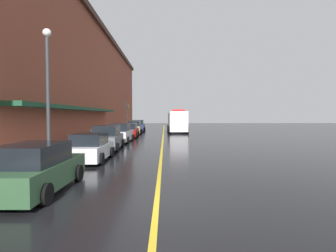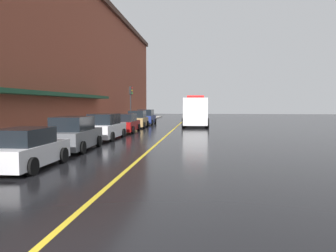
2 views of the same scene
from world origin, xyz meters
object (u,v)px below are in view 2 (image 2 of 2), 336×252
at_px(parked_car_2, 74,134).
at_px(parking_meter_1, 134,116).
at_px(parked_car_3, 105,127).
at_px(parking_meter_0, 55,129).
at_px(parked_car_6, 146,117).
at_px(parking_meter_2, 74,126).
at_px(parked_car_5, 138,120).
at_px(parked_car_1, 26,149).
at_px(parked_car_4, 126,124).
at_px(box_truck, 195,112).
at_px(traffic_light_near, 131,98).

height_order(parked_car_2, parking_meter_1, parked_car_2).
distance_m(parked_car_2, parked_car_3, 5.66).
distance_m(parked_car_2, parking_meter_0, 1.44).
xyz_separation_m(parked_car_3, parking_meter_1, (-1.35, 16.63, 0.23)).
relative_size(parked_car_6, parking_meter_2, 3.58).
xyz_separation_m(parked_car_5, parking_meter_0, (-1.39, -16.76, 0.23)).
bearing_deg(parked_car_3, parked_car_5, 0.77).
bearing_deg(parking_meter_0, parked_car_1, -75.63).
height_order(parked_car_2, parked_car_4, parked_car_2).
relative_size(parked_car_4, parked_car_6, 1.03).
xyz_separation_m(parked_car_2, box_truck, (6.06, 20.50, 0.76)).
distance_m(box_truck, traffic_light_near, 7.49).
distance_m(parked_car_3, traffic_light_near, 14.71).
xyz_separation_m(parking_meter_0, traffic_light_near, (0.06, 19.60, 2.10)).
bearing_deg(parked_car_1, traffic_light_near, 3.23).
distance_m(parking_meter_0, parking_meter_2, 2.75).
relative_size(parked_car_4, parking_meter_2, 3.67).
relative_size(parked_car_5, parking_meter_2, 3.18).
bearing_deg(parked_car_6, parking_meter_0, 175.48).
xyz_separation_m(parked_car_2, parking_meter_0, (-1.32, 0.53, 0.22)).
bearing_deg(parked_car_3, box_truck, -21.13).
bearing_deg(parking_meter_0, parking_meter_2, 90.00).
xyz_separation_m(parked_car_4, parking_meter_1, (-1.46, 10.83, 0.29)).
relative_size(parked_car_1, parking_meter_1, 3.12).
bearing_deg(parked_car_5, box_truck, -63.47).
bearing_deg(parked_car_3, parked_car_1, -178.44).
relative_size(parked_car_4, traffic_light_near, 1.14).
bearing_deg(parked_car_3, parking_meter_1, 5.61).
height_order(parked_car_3, box_truck, box_truck).
distance_m(parking_meter_0, parking_meter_1, 21.76).
bearing_deg(parked_car_2, parking_meter_2, 19.98).
height_order(box_truck, traffic_light_near, traffic_light_near).
relative_size(parked_car_3, parking_meter_1, 3.61).
height_order(parked_car_3, parked_car_6, parked_car_6).
xyz_separation_m(parked_car_4, traffic_light_near, (-1.40, 8.67, 2.39)).
bearing_deg(parking_meter_1, parked_car_3, -85.37).
xyz_separation_m(parked_car_3, parking_meter_0, (-1.35, -5.13, 0.23)).
relative_size(parked_car_4, box_truck, 0.55).
relative_size(parked_car_3, box_truck, 0.54).
xyz_separation_m(parked_car_6, parking_meter_2, (-1.34, -19.65, 0.22)).
bearing_deg(parking_meter_2, parked_car_4, 79.87).
bearing_deg(parked_car_2, parked_car_5, -2.12).
height_order(parked_car_1, parked_car_2, parked_car_2).
bearing_deg(parked_car_5, parked_car_6, -1.17).
bearing_deg(parking_meter_1, parked_car_1, -86.96).
bearing_deg(box_truck, parked_car_4, -34.27).
bearing_deg(parked_car_3, parked_car_2, -179.33).
height_order(parked_car_5, parking_meter_2, parked_car_5).
height_order(parked_car_2, traffic_light_near, traffic_light_near).
relative_size(parked_car_3, parking_meter_2, 3.61).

